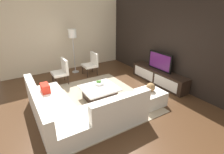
# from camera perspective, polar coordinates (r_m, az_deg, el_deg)

# --- Properties ---
(ground_plane) EXTENTS (14.00, 14.00, 0.00)m
(ground_plane) POSITION_cam_1_polar(r_m,az_deg,el_deg) (5.13, -4.53, -7.89)
(ground_plane) COLOR #4C301C
(feature_wall_back) EXTENTS (6.40, 0.12, 2.80)m
(feature_wall_back) POSITION_cam_1_polar(r_m,az_deg,el_deg) (6.23, 18.00, 10.54)
(feature_wall_back) COLOR black
(feature_wall_back) RESTS_ON ground
(side_wall_left) EXTENTS (0.12, 5.20, 2.80)m
(side_wall_left) POSITION_cam_1_polar(r_m,az_deg,el_deg) (7.56, -15.07, 12.88)
(side_wall_left) COLOR beige
(side_wall_left) RESTS_ON ground
(area_rug) EXTENTS (3.16, 2.71, 0.01)m
(area_rug) POSITION_cam_1_polar(r_m,az_deg,el_deg) (5.20, -5.05, -7.36)
(area_rug) COLOR tan
(area_rug) RESTS_ON ground
(media_console) EXTENTS (2.27, 0.47, 0.50)m
(media_console) POSITION_cam_1_polar(r_m,az_deg,el_deg) (6.34, 14.94, 0.16)
(media_console) COLOR black
(media_console) RESTS_ON ground
(television) EXTENTS (1.00, 0.06, 0.62)m
(television) POSITION_cam_1_polar(r_m,az_deg,el_deg) (6.16, 15.47, 4.99)
(television) COLOR black
(television) RESTS_ON media_console
(sectional_couch) EXTENTS (2.51, 2.33, 0.84)m
(sectional_couch) POSITION_cam_1_polar(r_m,az_deg,el_deg) (4.27, -12.21, -10.74)
(sectional_couch) COLOR white
(sectional_couch) RESTS_ON ground
(coffee_table) EXTENTS (0.93, 1.00, 0.38)m
(coffee_table) POSITION_cam_1_polar(r_m,az_deg,el_deg) (5.14, -4.13, -5.18)
(coffee_table) COLOR black
(coffee_table) RESTS_ON ground
(accent_chair_near) EXTENTS (0.57, 0.50, 0.87)m
(accent_chair_near) POSITION_cam_1_polar(r_m,az_deg,el_deg) (6.31, -16.16, 2.28)
(accent_chair_near) COLOR black
(accent_chair_near) RESTS_ON ground
(floor_lamp) EXTENTS (0.32, 0.32, 1.74)m
(floor_lamp) POSITION_cam_1_polar(r_m,az_deg,el_deg) (7.00, -12.88, 12.93)
(floor_lamp) COLOR #A5A5AA
(floor_lamp) RESTS_ON ground
(ottoman) EXTENTS (0.70, 0.70, 0.40)m
(ottoman) POSITION_cam_1_polar(r_m,az_deg,el_deg) (5.00, 12.29, -6.57)
(ottoman) COLOR white
(ottoman) RESTS_ON ground
(fruit_bowl) EXTENTS (0.28, 0.28, 0.13)m
(fruit_bowl) POSITION_cam_1_polar(r_m,az_deg,el_deg) (5.23, -4.20, -1.94)
(fruit_bowl) COLOR silver
(fruit_bowl) RESTS_ON coffee_table
(accent_chair_far) EXTENTS (0.55, 0.51, 0.87)m
(accent_chair_far) POSITION_cam_1_polar(r_m,az_deg,el_deg) (6.90, -6.73, 4.79)
(accent_chair_far) COLOR black
(accent_chair_far) RESTS_ON ground
(decorative_ball) EXTENTS (0.24, 0.24, 0.24)m
(decorative_ball) POSITION_cam_1_polar(r_m,az_deg,el_deg) (4.86, 12.61, -3.27)
(decorative_ball) COLOR #997247
(decorative_ball) RESTS_ON ottoman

